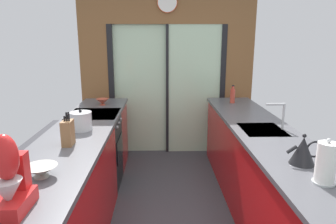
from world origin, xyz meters
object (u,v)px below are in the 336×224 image
Objects in this scene: oven_range at (96,150)px; soap_bottle_far at (233,95)px; kettle at (303,151)px; stock_pot at (81,121)px; stand_mixer at (10,182)px; paper_towel_roll at (326,163)px; mixing_bowl_mid at (41,171)px; knife_block at (68,133)px; mixing_bowl_far at (102,102)px.

soap_bottle_far reaches higher than oven_range.
stock_pot is at bearing 153.66° from kettle.
stand_mixer is 1.80m from paper_towel_roll.
soap_bottle_far is (1.78, 2.28, 0.06)m from mixing_bowl_mid.
stand_mixer is at bearing -171.86° from paper_towel_roll.
stand_mixer is at bearing -90.00° from knife_block.
oven_range is 2.19× the size of stand_mixer.
mixing_bowl_mid is at bearing -89.38° from oven_range.
stand_mixer is 1.70× the size of soap_bottle_far.
kettle is at bearing -14.08° from knife_block.
knife_block is (0.02, -1.10, 0.57)m from oven_range.
mixing_bowl_mid is 2.19m from mixing_bowl_far.
stand_mixer is at bearing -89.50° from oven_range.
soap_bottle_far is at bearing 34.64° from stock_pot.
oven_range is 1.97m from soap_bottle_far.
stand_mixer is 1.87m from kettle.
stock_pot is 0.80× the size of kettle.
mixing_bowl_far reaches higher than mixing_bowl_mid.
mixing_bowl_far is 0.59× the size of knife_block.
kettle is at bearing -89.94° from soap_bottle_far.
mixing_bowl_mid is at bearing 175.67° from paper_towel_roll.
soap_bottle_far reaches higher than mixing_bowl_mid.
paper_towel_roll is (1.78, -0.13, 0.09)m from mixing_bowl_mid.
knife_block is at bearing 90.00° from stand_mixer.
oven_range is 3.22× the size of knife_block.
stock_pot is (-0.00, 0.44, -0.02)m from knife_block.
mixing_bowl_far is 0.40× the size of stand_mixer.
kettle is (1.78, -0.88, 0.01)m from stock_pot.
mixing_bowl_far is at bearing -177.29° from soap_bottle_far.
oven_range is at bearing 90.96° from knife_block.
oven_range is 2.19m from stand_mixer.
mixing_bowl_far reaches higher than oven_range.
stock_pot is at bearing 90.00° from stand_mixer.
stand_mixer is (0.00, -0.39, 0.12)m from mixing_bowl_mid.
stand_mixer is (0.00, -2.58, 0.12)m from mixing_bowl_far.
mixing_bowl_mid is at bearing 90.00° from stand_mixer.
mixing_bowl_far is at bearing 131.31° from kettle.
oven_range is 2.44m from kettle.
kettle is (1.78, 0.55, -0.06)m from stand_mixer.
knife_block is 0.98× the size of paper_towel_roll.
kettle reaches higher than mixing_bowl_far.
stand_mixer reaches higher than paper_towel_roll.
soap_bottle_far reaches higher than mixing_bowl_far.
stand_mixer is 3.21m from soap_bottle_far.
kettle reaches higher than stock_pot.
mixing_bowl_mid is at bearing -90.00° from mixing_bowl_far.
paper_towel_roll is at bearing -52.57° from mixing_bowl_far.
knife_block is at bearing -89.04° from oven_range.
mixing_bowl_mid is 1.05m from stock_pot.
stock_pot is (-0.00, 1.43, -0.07)m from stand_mixer.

